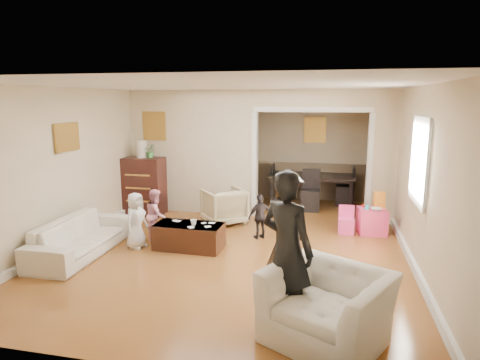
% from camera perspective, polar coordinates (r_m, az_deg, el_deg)
% --- Properties ---
extents(floor, '(7.00, 7.00, 0.00)m').
position_cam_1_polar(floor, '(7.19, -0.35, -8.54)').
color(floor, '#A15F29').
rests_on(floor, ground).
extents(partition_left, '(2.75, 0.18, 2.60)m').
position_cam_1_polar(partition_left, '(8.96, -6.39, 3.81)').
color(partition_left, beige).
rests_on(partition_left, ground).
extents(partition_right, '(0.55, 0.18, 2.60)m').
position_cam_1_polar(partition_right, '(8.54, 18.91, 2.94)').
color(partition_right, beige).
rests_on(partition_right, ground).
extents(partition_header, '(2.22, 0.18, 0.35)m').
position_cam_1_polar(partition_header, '(8.42, 9.89, 10.94)').
color(partition_header, beige).
rests_on(partition_header, partition_right).
extents(window_pane, '(0.03, 0.95, 1.10)m').
position_cam_1_polar(window_pane, '(6.39, 23.40, 2.42)').
color(window_pane, white).
rests_on(window_pane, ground).
extents(framed_art_partition, '(0.45, 0.03, 0.55)m').
position_cam_1_polar(framed_art_partition, '(9.12, -11.61, 7.25)').
color(framed_art_partition, brown).
rests_on(framed_art_partition, partition_left).
extents(framed_art_sofa_wall, '(0.03, 0.55, 0.40)m').
position_cam_1_polar(framed_art_sofa_wall, '(7.37, -22.58, 5.45)').
color(framed_art_sofa_wall, brown).
extents(framed_art_alcove, '(0.45, 0.03, 0.55)m').
position_cam_1_polar(framed_art_alcove, '(10.09, 10.22, 6.77)').
color(framed_art_alcove, brown).
extents(sofa, '(0.80, 1.96, 0.57)m').
position_cam_1_polar(sofa, '(7.05, -20.96, -7.24)').
color(sofa, beige).
rests_on(sofa, ground).
extents(armchair_back, '(1.05, 1.06, 0.69)m').
position_cam_1_polar(armchair_back, '(8.19, -2.18, -3.59)').
color(armchair_back, '#C7BB8A').
rests_on(armchair_back, ground).
extents(armchair_front, '(1.46, 1.40, 0.73)m').
position_cam_1_polar(armchair_front, '(4.42, 11.78, -16.58)').
color(armchair_front, beige).
rests_on(armchair_front, ground).
extents(dresser, '(0.88, 0.49, 1.21)m').
position_cam_1_polar(dresser, '(9.07, -13.08, -0.78)').
color(dresser, black).
rests_on(dresser, ground).
extents(table_lamp, '(0.22, 0.22, 0.36)m').
position_cam_1_polar(table_lamp, '(8.95, -13.30, 4.14)').
color(table_lamp, beige).
rests_on(table_lamp, dresser).
extents(potted_plant, '(0.26, 0.23, 0.29)m').
position_cam_1_polar(potted_plant, '(8.87, -12.12, 3.91)').
color(potted_plant, '#3B7734').
rests_on(potted_plant, dresser).
extents(coffee_table, '(1.12, 0.59, 0.41)m').
position_cam_1_polar(coffee_table, '(6.91, -6.97, -7.64)').
color(coffee_table, '#3B1B12').
rests_on(coffee_table, ground).
extents(coffee_cup, '(0.11, 0.11, 0.09)m').
position_cam_1_polar(coffee_cup, '(6.76, -6.36, -5.81)').
color(coffee_cup, white).
rests_on(coffee_cup, coffee_table).
extents(play_table, '(0.54, 0.54, 0.46)m').
position_cam_1_polar(play_table, '(7.97, 17.56, -5.38)').
color(play_table, '#F23F76').
rests_on(play_table, ground).
extents(cereal_box, '(0.21, 0.10, 0.30)m').
position_cam_1_polar(cereal_box, '(7.99, 18.51, -2.59)').
color(cereal_box, yellow).
rests_on(cereal_box, play_table).
extents(cyan_cup, '(0.08, 0.08, 0.08)m').
position_cam_1_polar(cyan_cup, '(7.85, 16.97, -3.56)').
color(cyan_cup, '#27BEC4').
rests_on(cyan_cup, play_table).
extents(toy_block, '(0.10, 0.09, 0.05)m').
position_cam_1_polar(toy_block, '(8.01, 16.74, -3.36)').
color(toy_block, red).
rests_on(toy_block, play_table).
extents(play_bowl, '(0.23, 0.23, 0.05)m').
position_cam_1_polar(play_bowl, '(7.80, 18.10, -3.83)').
color(play_bowl, silver).
rests_on(play_bowl, play_table).
extents(dining_table, '(1.99, 1.16, 0.69)m').
position_cam_1_polar(dining_table, '(9.90, 9.80, -1.22)').
color(dining_table, black).
rests_on(dining_table, ground).
extents(adult_person, '(0.75, 0.67, 1.71)m').
position_cam_1_polar(adult_person, '(4.42, 6.43, -9.49)').
color(adult_person, black).
rests_on(adult_person, ground).
extents(child_kneel_a, '(0.38, 0.50, 0.93)m').
position_cam_1_polar(child_kneel_a, '(7.03, -14.01, -5.38)').
color(child_kneel_a, silver).
rests_on(child_kneel_a, ground).
extents(child_kneel_b, '(0.46, 0.52, 0.89)m').
position_cam_1_polar(child_kneel_b, '(7.36, -11.40, -4.67)').
color(child_kneel_b, pink).
rests_on(child_kneel_b, ground).
extents(child_toddler, '(0.48, 0.44, 0.79)m').
position_cam_1_polar(child_toddler, '(7.30, 2.81, -5.01)').
color(child_toddler, black).
rests_on(child_toddler, ground).
extents(craft_papers, '(0.76, 0.43, 0.00)m').
position_cam_1_polar(craft_papers, '(6.85, -6.18, -5.98)').
color(craft_papers, white).
rests_on(craft_papers, coffee_table).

